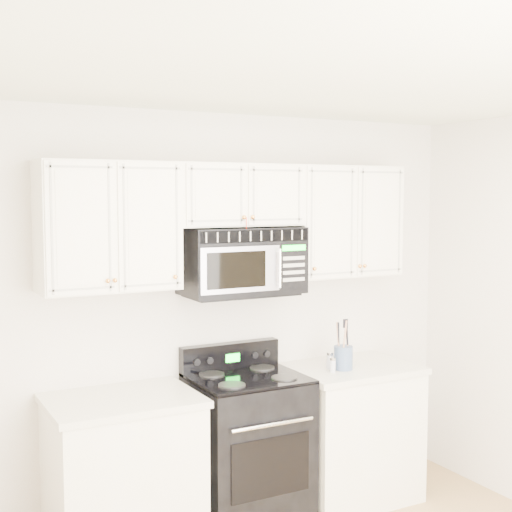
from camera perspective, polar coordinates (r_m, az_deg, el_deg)
room at (r=3.26m, az=10.95°, el=-8.96°), size 3.51×3.51×2.61m
base_cabinet_left at (r=4.39m, az=-10.59°, el=-17.22°), size 0.86×0.65×0.92m
base_cabinet_right at (r=5.07m, az=7.49°, el=-14.11°), size 0.86×0.65×0.92m
range at (r=4.68m, az=-0.70°, el=-14.96°), size 0.69×0.63×1.10m
upper_cabinets at (r=4.51m, az=-1.71°, el=3.11°), size 2.44×0.37×0.75m
microwave at (r=4.51m, az=-1.13°, el=-0.37°), size 0.76×0.43×0.42m
utensil_crock at (r=4.80m, az=6.99°, el=-8.00°), size 0.13×0.13×0.33m
shaker_salt at (r=4.73m, az=6.15°, el=-8.65°), size 0.04×0.04×0.10m
shaker_pepper at (r=4.82m, az=5.92°, el=-8.31°), size 0.05×0.05×0.11m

